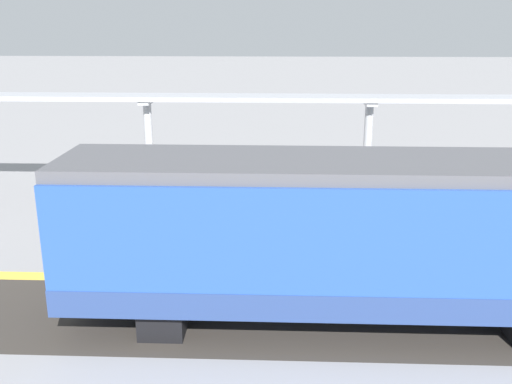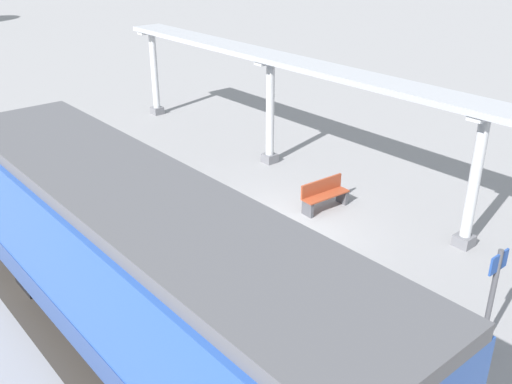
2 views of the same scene
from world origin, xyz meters
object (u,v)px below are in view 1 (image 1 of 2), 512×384
bench_mid_platform (254,199)px  train_near_carriage (345,238)px  platform_info_sign (467,194)px  passenger_waiting_near_edge (408,225)px  canopy_pillar_second (367,152)px  canopy_pillar_third (149,150)px  bench_near_end (482,203)px

bench_mid_platform → train_near_carriage: bearing=-162.8°
platform_info_sign → passenger_waiting_near_edge: (-1.98, 2.07, -0.24)m
canopy_pillar_second → canopy_pillar_third: (0.00, 7.43, 0.00)m
canopy_pillar_third → bench_near_end: canopy_pillar_third is taller
bench_mid_platform → platform_info_sign: platform_info_sign is taller
bench_near_end → passenger_waiting_near_edge: bearing=140.7°
train_near_carriage → bench_mid_platform: size_ratio=7.51×
canopy_pillar_second → bench_mid_platform: 4.18m
canopy_pillar_second → train_near_carriage: bearing=168.8°
passenger_waiting_near_edge → canopy_pillar_third: bearing=56.0°
canopy_pillar_third → bench_mid_platform: (-1.16, -3.64, -1.34)m
canopy_pillar_third → platform_info_sign: bearing=-108.3°
train_near_carriage → bench_mid_platform: 7.45m
bench_near_end → canopy_pillar_third: bearing=83.5°
canopy_pillar_second → passenger_waiting_near_edge: canopy_pillar_second is taller
platform_info_sign → passenger_waiting_near_edge: 2.87m
train_near_carriage → passenger_waiting_near_edge: bearing=-33.4°
train_near_carriage → canopy_pillar_third: canopy_pillar_third is taller
bench_mid_platform → passenger_waiting_near_edge: 5.80m
canopy_pillar_second → passenger_waiting_near_edge: bearing=-176.6°
passenger_waiting_near_edge → bench_mid_platform: bearing=45.3°
bench_near_end → platform_info_sign: 2.48m
platform_info_sign → bench_mid_platform: bearing=71.3°
canopy_pillar_third → bench_mid_platform: 4.05m
canopy_pillar_second → bench_near_end: size_ratio=2.31×
bench_near_end → passenger_waiting_near_edge: (-3.97, 3.25, 0.65)m
canopy_pillar_second → bench_mid_platform: bearing=107.1°
train_near_carriage → canopy_pillar_third: bearing=35.5°
bench_near_end → bench_mid_platform: 7.35m
canopy_pillar_third → bench_mid_platform: canopy_pillar_third is taller
platform_info_sign → passenger_waiting_near_edge: platform_info_sign is taller
train_near_carriage → bench_mid_platform: bearing=17.2°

